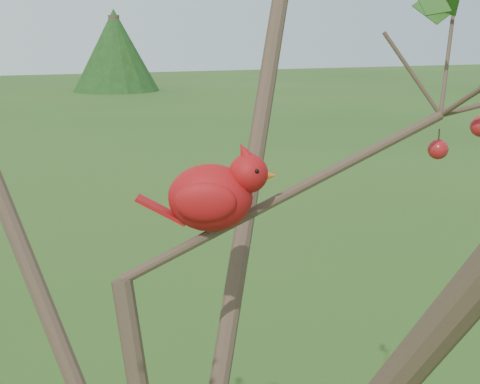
{
  "coord_description": "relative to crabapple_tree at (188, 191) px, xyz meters",
  "views": [
    {
      "loc": [
        -0.29,
        -0.93,
        2.35
      ],
      "look_at": [
        0.15,
        0.07,
        2.09
      ],
      "focal_mm": 50.0,
      "sensor_mm": 36.0,
      "label": 1
    }
  ],
  "objects": [
    {
      "name": "crabapple_tree",
      "position": [
        0.0,
        0.0,
        0.0
      ],
      "size": [
        2.35,
        2.05,
        2.95
      ],
      "color": "#402D22",
      "rests_on": "ground"
    },
    {
      "name": "cardinal",
      "position": [
        0.09,
        0.11,
        -0.04
      ],
      "size": [
        0.23,
        0.16,
        0.17
      ],
      "rotation": [
        0.0,
        0.0,
        -0.43
      ],
      "color": "red",
      "rests_on": "ground"
    }
  ]
}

